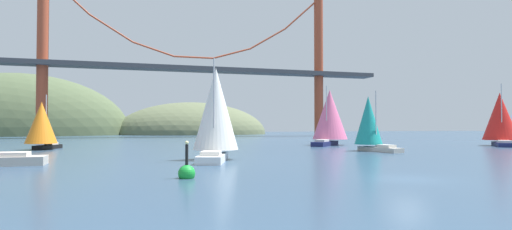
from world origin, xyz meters
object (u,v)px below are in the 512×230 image
at_px(sailboat_red_spinnaker, 500,118).
at_px(sailboat_pink_spinnaker, 330,116).
at_px(sailboat_white_mainsail, 216,112).
at_px(sailboat_orange_sail, 42,124).
at_px(sailboat_teal_sail, 369,122).
at_px(channel_buoy, 187,172).

xyz_separation_m(sailboat_red_spinnaker, sailboat_pink_spinnaker, (-25.98, 10.25, 0.39)).
distance_m(sailboat_white_mainsail, sailboat_orange_sail, 30.55).
height_order(sailboat_orange_sail, sailboat_teal_sail, sailboat_teal_sail).
xyz_separation_m(sailboat_teal_sail, channel_buoy, (-26.49, -20.78, -3.38)).
bearing_deg(channel_buoy, sailboat_teal_sail, 38.11).
distance_m(sailboat_orange_sail, channel_buoy, 39.61).
xyz_separation_m(sailboat_red_spinnaker, sailboat_teal_sail, (-28.37, -5.75, -0.89)).
distance_m(sailboat_pink_spinnaker, sailboat_teal_sail, 16.23).
relative_size(sailboat_pink_spinnaker, channel_buoy, 3.79).
bearing_deg(sailboat_teal_sail, channel_buoy, -141.89).
bearing_deg(sailboat_white_mainsail, sailboat_teal_sail, 18.99).
bearing_deg(sailboat_pink_spinnaker, sailboat_orange_sail, -179.41).
bearing_deg(sailboat_red_spinnaker, sailboat_orange_sail, 172.07).
height_order(sailboat_white_mainsail, sailboat_red_spinnaker, sailboat_red_spinnaker).
relative_size(sailboat_red_spinnaker, sailboat_orange_sail, 1.31).
bearing_deg(sailboat_orange_sail, sailboat_red_spinnaker, -7.93).
bearing_deg(sailboat_orange_sail, sailboat_pink_spinnaker, 0.59).
relative_size(sailboat_white_mainsail, sailboat_red_spinnaker, 0.96).
bearing_deg(sailboat_red_spinnaker, channel_buoy, -154.19).
height_order(sailboat_teal_sail, channel_buoy, sailboat_teal_sail).
bearing_deg(channel_buoy, sailboat_red_spinnaker, 25.81).
bearing_deg(sailboat_orange_sail, channel_buoy, -66.92).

